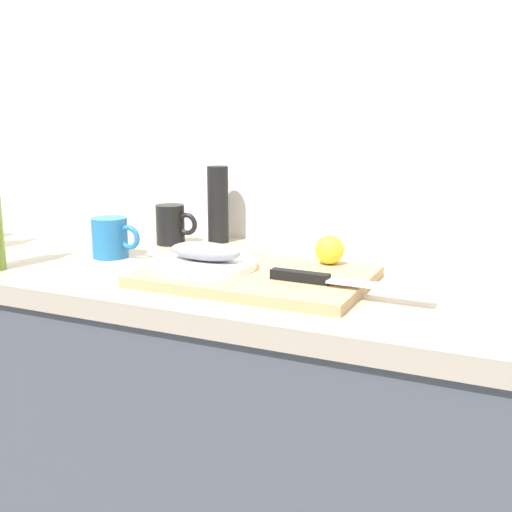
{
  "coord_description": "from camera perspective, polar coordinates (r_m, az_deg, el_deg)",
  "views": [
    {
      "loc": [
        0.66,
        -1.12,
        1.21
      ],
      "look_at": [
        0.18,
        -0.08,
        0.95
      ],
      "focal_mm": 43.36,
      "sensor_mm": 36.0,
      "label": 1
    }
  ],
  "objects": [
    {
      "name": "pepper_mill",
      "position": [
        1.55,
        -3.53,
        4.76
      ],
      "size": [
        0.05,
        0.05,
        0.19
      ],
      "primitive_type": "cylinder",
      "color": "black",
      "rests_on": "kitchen_counter"
    },
    {
      "name": "coffee_mug_0",
      "position": [
        1.54,
        -7.8,
        2.9
      ],
      "size": [
        0.11,
        0.07,
        0.1
      ],
      "color": "black",
      "rests_on": "kitchen_counter"
    },
    {
      "name": "kitchen_counter",
      "position": [
        1.51,
        -5.43,
        -17.56
      ],
      "size": [
        2.0,
        0.6,
        0.9
      ],
      "color": "#4C5159",
      "rests_on": "ground_plane"
    },
    {
      "name": "back_wall",
      "position": [
        1.59,
        -0.01,
        14.22
      ],
      "size": [
        3.2,
        0.05,
        2.5
      ],
      "primitive_type": "cube",
      "color": "white",
      "rests_on": "ground_plane"
    },
    {
      "name": "chef_knife",
      "position": [
        1.1,
        6.64,
        -2.19
      ],
      "size": [
        0.29,
        0.04,
        0.02
      ],
      "rotation": [
        0.0,
        0.0,
        -0.03
      ],
      "color": "silver",
      "rests_on": "cutting_board"
    },
    {
      "name": "cutting_board",
      "position": [
        1.19,
        0.0,
        -1.88
      ],
      "size": [
        0.43,
        0.29,
        0.02
      ],
      "primitive_type": "cube",
      "color": "tan",
      "rests_on": "kitchen_counter"
    },
    {
      "name": "lemon_0",
      "position": [
        1.24,
        6.8,
        0.59
      ],
      "size": [
        0.06,
        0.06,
        0.06
      ],
      "primitive_type": "sphere",
      "color": "yellow",
      "rests_on": "cutting_board"
    },
    {
      "name": "fish_fillet",
      "position": [
        1.21,
        -4.71,
        0.44
      ],
      "size": [
        0.15,
        0.06,
        0.04
      ],
      "primitive_type": "ellipsoid",
      "color": "gray",
      "rests_on": "white_plate"
    },
    {
      "name": "coffee_mug_2",
      "position": [
        1.42,
        -13.24,
        1.67
      ],
      "size": [
        0.12,
        0.08,
        0.09
      ],
      "color": "#2672B2",
      "rests_on": "kitchen_counter"
    },
    {
      "name": "white_plate",
      "position": [
        1.21,
        -4.68,
        -0.74
      ],
      "size": [
        0.2,
        0.2,
        0.01
      ],
      "primitive_type": "cylinder",
      "color": "white",
      "rests_on": "cutting_board"
    }
  ]
}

